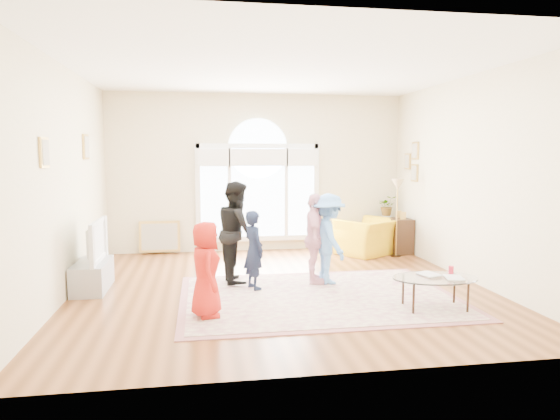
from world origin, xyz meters
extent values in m
plane|color=#552E13|center=(0.00, 0.00, 0.00)|extent=(6.00, 6.00, 0.00)
plane|color=beige|center=(0.00, 3.00, 1.60)|extent=(6.00, 0.00, 6.00)
plane|color=beige|center=(0.00, -3.00, 1.60)|extent=(6.00, 0.00, 6.00)
plane|color=beige|center=(-3.00, 0.00, 1.60)|extent=(0.00, 6.00, 6.00)
plane|color=beige|center=(3.00, 0.00, 1.60)|extent=(0.00, 6.00, 6.00)
plane|color=white|center=(0.00, 0.00, 3.20)|extent=(6.00, 6.00, 0.00)
cube|color=white|center=(0.00, 2.96, 0.25)|extent=(2.50, 0.08, 0.10)
cube|color=white|center=(0.00, 2.96, 2.15)|extent=(2.50, 0.08, 0.10)
cube|color=white|center=(-1.22, 2.96, 1.20)|extent=(0.10, 0.08, 2.00)
cube|color=white|center=(1.22, 2.96, 1.20)|extent=(0.10, 0.08, 2.00)
cube|color=#C6E2FF|center=(-0.90, 2.96, 1.20)|extent=(0.55, 0.02, 1.80)
cube|color=#C6E2FF|center=(0.90, 2.96, 1.20)|extent=(0.55, 0.02, 1.80)
cube|color=#C6E2FF|center=(0.00, 2.96, 1.20)|extent=(1.10, 0.02, 1.80)
cylinder|color=#C6E2FF|center=(0.00, 2.96, 2.10)|extent=(1.20, 0.02, 1.20)
cube|color=white|center=(-0.59, 2.95, 1.20)|extent=(0.07, 0.04, 1.80)
cube|color=white|center=(0.59, 2.95, 1.20)|extent=(0.07, 0.04, 1.80)
cube|color=white|center=(-0.90, 2.88, 1.92)|extent=(0.65, 0.12, 0.35)
cube|color=white|center=(0.00, 2.88, 1.92)|extent=(1.20, 0.12, 0.35)
cube|color=white|center=(0.90, 2.88, 1.92)|extent=(0.65, 0.12, 0.35)
cube|color=tan|center=(-2.98, 1.30, 2.10)|extent=(0.03, 0.34, 0.40)
cube|color=#ADA38E|center=(-2.96, 1.30, 2.10)|extent=(0.01, 0.28, 0.34)
cube|color=tan|center=(-2.98, -0.90, 2.00)|extent=(0.03, 0.30, 0.36)
cube|color=#ADA38E|center=(-2.96, -0.90, 2.00)|extent=(0.01, 0.24, 0.30)
cube|color=tan|center=(2.98, 2.05, 2.05)|extent=(0.03, 0.28, 0.34)
cube|color=#ADA38E|center=(2.96, 2.05, 2.05)|extent=(0.01, 0.22, 0.28)
cube|color=tan|center=(2.98, 2.05, 1.62)|extent=(0.03, 0.28, 0.34)
cube|color=#ADA38E|center=(2.96, 2.05, 1.62)|extent=(0.01, 0.22, 0.28)
cube|color=tan|center=(2.98, 2.40, 1.84)|extent=(0.03, 0.26, 0.32)
cube|color=#ADA38E|center=(2.96, 2.40, 1.84)|extent=(0.01, 0.20, 0.26)
cube|color=beige|center=(0.43, -0.59, 0.01)|extent=(3.60, 2.60, 0.02)
cube|color=#9A5E60|center=(0.43, -0.59, 0.01)|extent=(3.80, 2.80, 0.01)
cube|color=gray|center=(-2.75, 0.30, 0.21)|extent=(0.45, 1.00, 0.42)
imported|color=black|center=(-2.75, 0.30, 0.73)|extent=(0.14, 1.06, 0.61)
cube|color=#60D9E0|center=(-2.66, 0.30, 0.73)|extent=(0.02, 0.87, 0.49)
ellipsoid|color=silver|center=(1.78, -1.35, 0.41)|extent=(1.14, 0.78, 0.02)
cylinder|color=black|center=(2.14, -1.18, 0.20)|extent=(0.03, 0.03, 0.40)
cylinder|color=black|center=(1.44, -1.13, 0.20)|extent=(0.03, 0.03, 0.40)
cylinder|color=black|center=(2.11, -1.58, 0.20)|extent=(0.03, 0.03, 0.40)
cylinder|color=black|center=(1.41, -1.52, 0.20)|extent=(0.03, 0.03, 0.40)
imported|color=#B2A58C|center=(1.63, -1.29, 0.43)|extent=(0.29, 0.34, 0.03)
imported|color=#B2A58C|center=(1.87, -1.44, 0.43)|extent=(0.28, 0.34, 0.02)
cylinder|color=#C1223B|center=(2.03, -1.27, 0.48)|extent=(0.07, 0.07, 0.12)
imported|color=gold|center=(2.11, 2.20, 0.35)|extent=(1.42, 1.38, 0.70)
cube|color=black|center=(2.78, 2.21, 0.35)|extent=(0.40, 0.50, 0.70)
cylinder|color=black|center=(2.58, 1.91, 0.01)|extent=(0.20, 0.20, 0.02)
cylinder|color=#AA8439|center=(2.58, 1.91, 0.68)|extent=(0.02, 0.02, 1.35)
cone|color=#CCB284|center=(2.58, 1.91, 1.40)|extent=(0.26, 0.26, 0.22)
cylinder|color=white|center=(2.70, 2.74, 0.35)|extent=(0.20, 0.20, 0.70)
imported|color=#33722D|center=(2.70, 2.74, 0.91)|extent=(0.43, 0.39, 0.42)
cube|color=tan|center=(-1.99, 2.90, 0.00)|extent=(0.80, 0.14, 0.62)
imported|color=red|center=(-1.12, -1.22, 0.60)|extent=(0.43, 0.60, 1.16)
imported|color=#151D34|center=(-0.41, -0.06, 0.60)|extent=(0.41, 0.49, 1.15)
imported|color=black|center=(-0.62, 0.40, 0.80)|extent=(0.64, 0.80, 1.55)
imported|color=#F6AEC1|center=(0.54, 0.13, 0.71)|extent=(0.48, 0.85, 1.37)
imported|color=#5C99E7|center=(0.75, 0.09, 0.71)|extent=(0.63, 0.95, 1.37)
camera|label=1|loc=(-1.16, -7.18, 1.98)|focal=32.00mm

